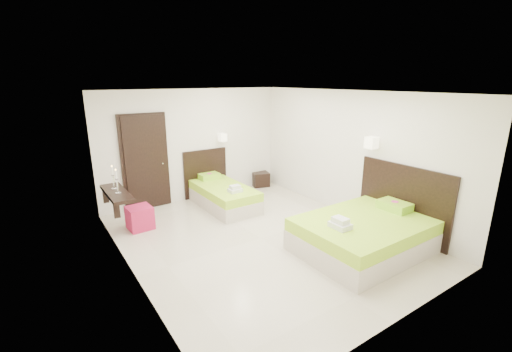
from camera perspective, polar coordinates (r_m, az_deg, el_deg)
floor at (r=6.36m, az=0.78°, el=-10.33°), size 5.50×5.50×0.00m
bed_single at (r=7.87m, az=-5.67°, el=-2.94°), size 1.12×1.87×1.54m
bed_double at (r=6.16m, az=17.85°, el=-8.86°), size 2.14×1.82×1.77m
nightstand at (r=9.28m, az=0.75°, el=-0.53°), size 0.52×0.48×0.38m
ottoman at (r=7.04m, az=-18.79°, el=-6.60°), size 0.47×0.47×0.44m
door at (r=7.86m, az=-17.95°, el=2.16°), size 1.02×0.15×2.14m
console_shelf at (r=6.69m, az=-22.30°, el=-2.69°), size 0.35×1.20×0.78m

